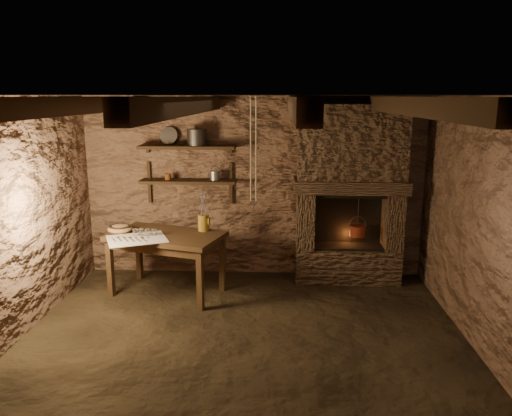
{
  "coord_description": "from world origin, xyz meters",
  "views": [
    {
      "loc": [
        0.35,
        -4.56,
        2.4
      ],
      "look_at": [
        0.09,
        0.9,
        1.16
      ],
      "focal_mm": 35.0,
      "sensor_mm": 36.0,
      "label": 1
    }
  ],
  "objects_px": {
    "iron_stockpot": "(197,138)",
    "stoneware_jug": "(203,215)",
    "wooden_bowl": "(120,229)",
    "red_pot": "(357,230)",
    "work_table": "(167,261)"
  },
  "relations": [
    {
      "from": "stoneware_jug",
      "to": "wooden_bowl",
      "type": "distance_m",
      "value": 1.04
    },
    {
      "from": "iron_stockpot",
      "to": "red_pot",
      "type": "xyz_separation_m",
      "value": [
        2.08,
        -0.12,
        -1.16
      ]
    },
    {
      "from": "wooden_bowl",
      "to": "iron_stockpot",
      "type": "xyz_separation_m",
      "value": [
        0.88,
        0.58,
        1.06
      ]
    },
    {
      "from": "stoneware_jug",
      "to": "iron_stockpot",
      "type": "xyz_separation_m",
      "value": [
        -0.14,
        0.48,
        0.9
      ]
    },
    {
      "from": "work_table",
      "to": "wooden_bowl",
      "type": "xyz_separation_m",
      "value": [
        -0.58,
        0.06,
        0.39
      ]
    },
    {
      "from": "stoneware_jug",
      "to": "red_pot",
      "type": "bearing_deg",
      "value": -7.14
    },
    {
      "from": "red_pot",
      "to": "wooden_bowl",
      "type": "bearing_deg",
      "value": -171.21
    },
    {
      "from": "wooden_bowl",
      "to": "red_pot",
      "type": "height_order",
      "value": "red_pot"
    },
    {
      "from": "work_table",
      "to": "iron_stockpot",
      "type": "xyz_separation_m",
      "value": [
        0.3,
        0.64,
        1.45
      ]
    },
    {
      "from": "iron_stockpot",
      "to": "stoneware_jug",
      "type": "bearing_deg",
      "value": -74.2
    },
    {
      "from": "stoneware_jug",
      "to": "iron_stockpot",
      "type": "bearing_deg",
      "value": 88.24
    },
    {
      "from": "wooden_bowl",
      "to": "stoneware_jug",
      "type": "bearing_deg",
      "value": 5.64
    },
    {
      "from": "work_table",
      "to": "wooden_bowl",
      "type": "distance_m",
      "value": 0.7
    },
    {
      "from": "stoneware_jug",
      "to": "red_pot",
      "type": "relative_size",
      "value": 0.86
    },
    {
      "from": "wooden_bowl",
      "to": "work_table",
      "type": "bearing_deg",
      "value": -6.33
    }
  ]
}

